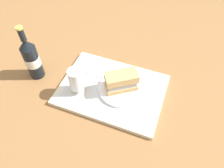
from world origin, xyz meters
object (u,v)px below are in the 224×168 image
plate (121,89)px  beer_bottle (32,59)px  beer_glass (76,81)px  sandwich (120,81)px

plate → beer_bottle: beer_bottle is taller
beer_glass → beer_bottle: beer_bottle is taller
plate → sandwich: sandwich is taller
beer_bottle → sandwich: bearing=-174.6°
plate → beer_bottle: 0.40m
beer_bottle → beer_glass: bearing=172.1°
plate → beer_bottle: (0.39, 0.04, 0.08)m
plate → beer_bottle: bearing=5.6°
beer_glass → sandwich: bearing=-157.3°
plate → sandwich: size_ratio=1.33×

